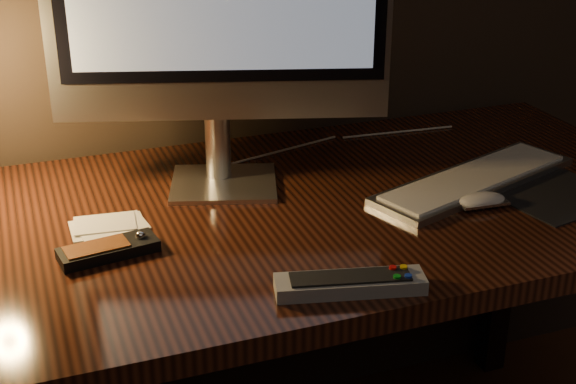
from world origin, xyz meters
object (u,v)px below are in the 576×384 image
object	(u,v)px
keyboard	(475,179)
tv_remote	(350,283)
mouse	(482,202)
desk	(261,254)
media_remote	(108,249)

from	to	relation	value
keyboard	tv_remote	size ratio (longest dim) A/B	2.03
keyboard	mouse	bearing A→B (deg)	-134.82
desk	mouse	distance (m)	0.43
mouse	tv_remote	world-z (taller)	tv_remote
keyboard	media_remote	xyz separation A→B (m)	(-0.70, -0.05, 0.00)
media_remote	keyboard	bearing A→B (deg)	-4.73
desk	keyboard	distance (m)	0.44
desk	mouse	world-z (taller)	mouse
tv_remote	keyboard	bearing A→B (deg)	49.37
keyboard	mouse	xyz separation A→B (m)	(-0.05, -0.09, -0.00)
media_remote	desk	bearing A→B (deg)	17.17
mouse	keyboard	bearing A→B (deg)	68.14
keyboard	media_remote	size ratio (longest dim) A/B	2.83
desk	tv_remote	xyz separation A→B (m)	(0.01, -0.38, 0.14)
mouse	tv_remote	distance (m)	0.39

